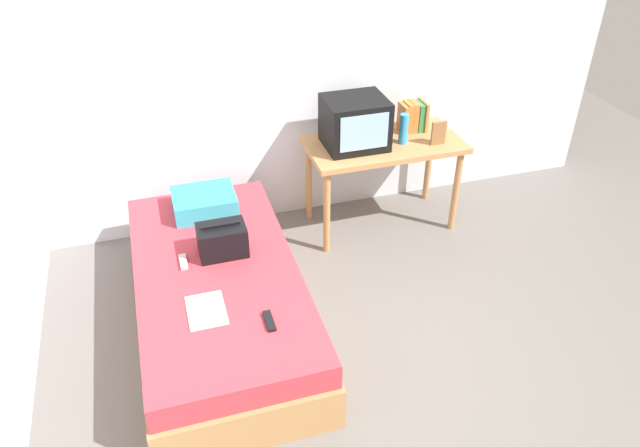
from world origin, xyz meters
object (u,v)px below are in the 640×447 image
(bed, at_px, (220,297))
(remote_silver, at_px, (183,262))
(book_row, at_px, (413,117))
(magazine, at_px, (206,310))
(desk, at_px, (383,153))
(water_bottle, at_px, (404,129))
(picture_frame, at_px, (439,133))
(pillow, at_px, (204,202))
(tv, at_px, (355,123))
(remote_dark, at_px, (269,321))
(handbag, at_px, (222,240))

(bed, bearing_deg, remote_silver, 147.42)
(book_row, distance_m, magazine, 2.23)
(magazine, bearing_deg, book_row, 35.52)
(desk, xyz_separation_m, book_row, (0.28, 0.13, 0.20))
(bed, xyz_separation_m, book_row, (1.68, 0.92, 0.62))
(water_bottle, relative_size, picture_frame, 1.28)
(magazine, bearing_deg, pillow, 82.28)
(tv, bearing_deg, magazine, -137.79)
(desk, height_order, pillow, desk)
(bed, relative_size, book_row, 8.74)
(water_bottle, relative_size, remote_dark, 1.46)
(tv, height_order, picture_frame, tv)
(bed, xyz_separation_m, desk, (1.40, 0.80, 0.41))
(desk, distance_m, pillow, 1.38)
(water_bottle, bearing_deg, magazine, -146.21)
(desk, xyz_separation_m, remote_silver, (-1.59, -0.68, -0.18))
(picture_frame, bearing_deg, magazine, -151.88)
(bed, height_order, magazine, magazine)
(book_row, distance_m, remote_silver, 2.07)
(desk, bearing_deg, picture_frame, -22.70)
(remote_dark, relative_size, remote_silver, 1.08)
(book_row, xyz_separation_m, magazine, (-1.79, -1.28, -0.39))
(pillow, bearing_deg, magazine, -97.72)
(pillow, bearing_deg, book_row, 8.35)
(pillow, relative_size, remote_silver, 2.95)
(tv, bearing_deg, handbag, -149.19)
(bed, distance_m, remote_dark, 0.63)
(pillow, bearing_deg, bed, -92.53)
(tv, relative_size, book_row, 1.92)
(magazine, xyz_separation_m, remote_dark, (0.32, -0.19, 0.01))
(desk, relative_size, water_bottle, 5.11)
(pillow, relative_size, magazine, 1.47)
(remote_dark, bearing_deg, remote_silver, 120.25)
(handbag, bearing_deg, book_row, 25.63)
(book_row, distance_m, pillow, 1.70)
(desk, distance_m, book_row, 0.37)
(tv, bearing_deg, pillow, -173.71)
(water_bottle, xyz_separation_m, pillow, (-1.50, -0.06, -0.32))
(water_bottle, bearing_deg, bed, -154.17)
(picture_frame, height_order, pillow, picture_frame)
(handbag, bearing_deg, desk, 25.89)
(tv, distance_m, water_bottle, 0.37)
(pillow, distance_m, handbag, 0.53)
(desk, bearing_deg, pillow, -175.14)
(bed, bearing_deg, picture_frame, 20.10)
(desk, bearing_deg, water_bottle, -25.06)
(pillow, distance_m, remote_silver, 0.60)
(handbag, relative_size, remote_dark, 1.92)
(water_bottle, xyz_separation_m, book_row, (0.15, 0.18, -0.00))
(pillow, bearing_deg, remote_silver, -110.78)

